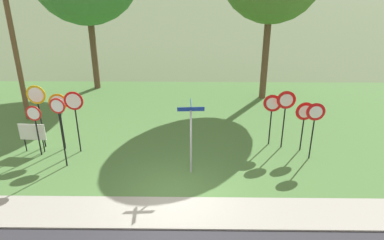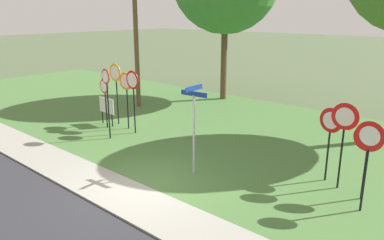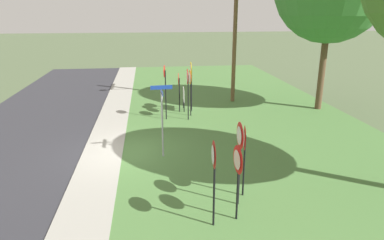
{
  "view_description": "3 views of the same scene",
  "coord_description": "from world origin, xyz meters",
  "px_view_note": "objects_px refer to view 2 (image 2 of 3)",
  "views": [
    {
      "loc": [
        0.76,
        -10.77,
        7.92
      ],
      "look_at": [
        0.57,
        3.74,
        1.23
      ],
      "focal_mm": 35.96,
      "sensor_mm": 36.0,
      "label": 1
    },
    {
      "loc": [
        7.74,
        -6.69,
        4.97
      ],
      "look_at": [
        -0.98,
        3.28,
        1.16
      ],
      "focal_mm": 35.15,
      "sensor_mm": 36.0,
      "label": 2
    },
    {
      "loc": [
        13.09,
        1.12,
        5.52
      ],
      "look_at": [
        0.97,
        2.7,
        1.62
      ],
      "focal_mm": 32.28,
      "sensor_mm": 36.0,
      "label": 3
    }
  ],
  "objects_px": {
    "stop_sign_near_left": "(133,88)",
    "street_name_post": "(194,123)",
    "stop_sign_far_right": "(126,88)",
    "utility_pole": "(133,9)",
    "yield_sign_near_left": "(330,127)",
    "stop_sign_far_center": "(116,80)",
    "yield_sign_near_right": "(369,145)",
    "notice_board": "(107,107)",
    "stop_sign_far_left": "(105,93)",
    "stop_sign_near_right": "(107,90)",
    "yield_sign_far_left": "(368,144)",
    "yield_sign_far_right": "(344,125)"
  },
  "relations": [
    {
      "from": "stop_sign_near_left",
      "to": "street_name_post",
      "type": "distance_m",
      "value": 4.86
    },
    {
      "from": "stop_sign_far_right",
      "to": "utility_pole",
      "type": "bearing_deg",
      "value": 130.62
    },
    {
      "from": "stop_sign_far_right",
      "to": "stop_sign_near_left",
      "type": "bearing_deg",
      "value": -20.64
    },
    {
      "from": "yield_sign_near_left",
      "to": "utility_pole",
      "type": "bearing_deg",
      "value": 178.75
    },
    {
      "from": "stop_sign_far_center",
      "to": "yield_sign_near_right",
      "type": "xyz_separation_m",
      "value": [
        10.97,
        -0.82,
        -0.25
      ]
    },
    {
      "from": "notice_board",
      "to": "utility_pole",
      "type": "bearing_deg",
      "value": 120.63
    },
    {
      "from": "stop_sign_far_left",
      "to": "yield_sign_near_right",
      "type": "bearing_deg",
      "value": 4.63
    },
    {
      "from": "stop_sign_far_center",
      "to": "yield_sign_near_right",
      "type": "height_order",
      "value": "stop_sign_far_center"
    },
    {
      "from": "stop_sign_far_right",
      "to": "stop_sign_near_right",
      "type": "bearing_deg",
      "value": -73.37
    },
    {
      "from": "stop_sign_far_center",
      "to": "yield_sign_near_right",
      "type": "relative_size",
      "value": 1.15
    },
    {
      "from": "notice_board",
      "to": "stop_sign_near_left",
      "type": "bearing_deg",
      "value": 3.5
    },
    {
      "from": "stop_sign_far_right",
      "to": "utility_pole",
      "type": "height_order",
      "value": "utility_pole"
    },
    {
      "from": "stop_sign_far_center",
      "to": "yield_sign_near_left",
      "type": "xyz_separation_m",
      "value": [
        9.54,
        0.37,
        -0.35
      ]
    },
    {
      "from": "stop_sign_far_center",
      "to": "notice_board",
      "type": "height_order",
      "value": "stop_sign_far_center"
    },
    {
      "from": "stop_sign_far_center",
      "to": "yield_sign_far_left",
      "type": "height_order",
      "value": "stop_sign_far_center"
    },
    {
      "from": "stop_sign_near_right",
      "to": "utility_pole",
      "type": "bearing_deg",
      "value": 136.49
    },
    {
      "from": "stop_sign_near_right",
      "to": "stop_sign_far_center",
      "type": "height_order",
      "value": "stop_sign_near_right"
    },
    {
      "from": "notice_board",
      "to": "stop_sign_near_right",
      "type": "bearing_deg",
      "value": -31.04
    },
    {
      "from": "yield_sign_near_right",
      "to": "utility_pole",
      "type": "xyz_separation_m",
      "value": [
        -12.84,
        3.55,
        3.29
      ]
    },
    {
      "from": "stop_sign_near_right",
      "to": "utility_pole",
      "type": "distance_m",
      "value": 6.18
    },
    {
      "from": "stop_sign_far_center",
      "to": "stop_sign_far_right",
      "type": "bearing_deg",
      "value": -7.72
    },
    {
      "from": "yield_sign_near_right",
      "to": "yield_sign_far_right",
      "type": "relative_size",
      "value": 0.94
    },
    {
      "from": "stop_sign_near_left",
      "to": "utility_pole",
      "type": "height_order",
      "value": "utility_pole"
    },
    {
      "from": "stop_sign_far_right",
      "to": "notice_board",
      "type": "xyz_separation_m",
      "value": [
        -1.16,
        -0.23,
        -0.97
      ]
    },
    {
      "from": "stop_sign_near_right",
      "to": "street_name_post",
      "type": "bearing_deg",
      "value": 4.49
    },
    {
      "from": "stop_sign_near_right",
      "to": "street_name_post",
      "type": "distance_m",
      "value": 4.86
    },
    {
      "from": "stop_sign_far_left",
      "to": "yield_sign_near_left",
      "type": "xyz_separation_m",
      "value": [
        9.46,
        1.06,
        0.13
      ]
    },
    {
      "from": "stop_sign_near_left",
      "to": "utility_pole",
      "type": "xyz_separation_m",
      "value": [
        -3.48,
        3.11,
        3.13
      ]
    },
    {
      "from": "stop_sign_near_left",
      "to": "notice_board",
      "type": "distance_m",
      "value": 2.18
    },
    {
      "from": "stop_sign_near_left",
      "to": "street_name_post",
      "type": "bearing_deg",
      "value": -15.91
    },
    {
      "from": "street_name_post",
      "to": "utility_pole",
      "type": "distance_m",
      "value": 9.92
    },
    {
      "from": "yield_sign_near_right",
      "to": "street_name_post",
      "type": "xyz_separation_m",
      "value": [
        -4.74,
        -1.07,
        -0.1
      ]
    },
    {
      "from": "yield_sign_near_left",
      "to": "notice_board",
      "type": "height_order",
      "value": "yield_sign_near_left"
    },
    {
      "from": "stop_sign_far_right",
      "to": "yield_sign_far_right",
      "type": "distance_m",
      "value": 9.13
    },
    {
      "from": "stop_sign_far_center",
      "to": "yield_sign_far_right",
      "type": "relative_size",
      "value": 1.09
    },
    {
      "from": "stop_sign_far_right",
      "to": "stop_sign_far_left",
      "type": "bearing_deg",
      "value": -149.9
    },
    {
      "from": "stop_sign_near_left",
      "to": "yield_sign_far_right",
      "type": "relative_size",
      "value": 1.04
    },
    {
      "from": "yield_sign_near_right",
      "to": "yield_sign_far_left",
      "type": "bearing_deg",
      "value": 108.93
    },
    {
      "from": "stop_sign_far_center",
      "to": "street_name_post",
      "type": "height_order",
      "value": "street_name_post"
    },
    {
      "from": "stop_sign_near_right",
      "to": "yield_sign_far_right",
      "type": "height_order",
      "value": "stop_sign_near_right"
    },
    {
      "from": "stop_sign_far_left",
      "to": "yield_sign_far_right",
      "type": "height_order",
      "value": "yield_sign_far_right"
    },
    {
      "from": "yield_sign_far_right",
      "to": "utility_pole",
      "type": "height_order",
      "value": "utility_pole"
    },
    {
      "from": "yield_sign_far_left",
      "to": "utility_pole",
      "type": "bearing_deg",
      "value": 163.19
    },
    {
      "from": "yield_sign_near_right",
      "to": "yield_sign_far_right",
      "type": "bearing_deg",
      "value": 138.38
    },
    {
      "from": "stop_sign_far_left",
      "to": "utility_pole",
      "type": "bearing_deg",
      "value": 125.13
    },
    {
      "from": "utility_pole",
      "to": "notice_board",
      "type": "distance_m",
      "value": 5.51
    },
    {
      "from": "yield_sign_near_right",
      "to": "notice_board",
      "type": "xyz_separation_m",
      "value": [
        -11.23,
        0.44,
        -0.96
      ]
    },
    {
      "from": "street_name_post",
      "to": "stop_sign_far_left",
      "type": "bearing_deg",
      "value": 165.41
    },
    {
      "from": "yield_sign_far_left",
      "to": "utility_pole",
      "type": "distance_m",
      "value": 13.43
    },
    {
      "from": "yield_sign_far_left",
      "to": "street_name_post",
      "type": "xyz_separation_m",
      "value": [
        -4.54,
        -1.75,
        0.1
      ]
    }
  ]
}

